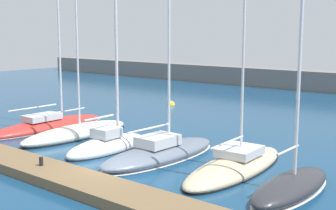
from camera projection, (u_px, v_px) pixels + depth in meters
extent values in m
plane|color=navy|center=(110.00, 176.00, 22.83)|extent=(120.00, 120.00, 0.00)
cube|color=brown|center=(77.00, 182.00, 21.22)|extent=(28.51, 2.33, 0.49)
ellipsoid|color=#B72D28|center=(48.00, 126.00, 34.06)|extent=(2.81, 10.12, 1.13)
ellipsoid|color=silver|center=(48.00, 128.00, 34.08)|extent=(2.84, 10.22, 0.12)
cylinder|color=silver|center=(33.00, 108.00, 32.87)|extent=(0.18, 4.04, 0.11)
cube|color=silver|center=(42.00, 117.00, 33.55)|extent=(1.53, 2.66, 0.43)
ellipsoid|color=silver|center=(77.00, 133.00, 31.37)|extent=(2.49, 8.89, 1.15)
ellipsoid|color=black|center=(77.00, 136.00, 31.40)|extent=(2.52, 8.98, 0.12)
cylinder|color=silver|center=(77.00, 23.00, 30.40)|extent=(0.13, 0.13, 13.68)
cylinder|color=silver|center=(67.00, 111.00, 30.48)|extent=(0.14, 3.04, 0.09)
ellipsoid|color=white|center=(108.00, 147.00, 27.81)|extent=(2.41, 6.43, 1.26)
ellipsoid|color=black|center=(108.00, 150.00, 27.84)|extent=(2.43, 6.50, 0.12)
cylinder|color=silver|center=(116.00, 37.00, 27.47)|extent=(0.18, 0.18, 11.90)
cylinder|color=silver|center=(99.00, 118.00, 26.98)|extent=(0.22, 2.36, 0.12)
cube|color=silver|center=(106.00, 132.00, 27.58)|extent=(1.40, 1.54, 0.58)
ellipsoid|color=slate|center=(160.00, 153.00, 26.03)|extent=(3.11, 8.78, 0.99)
ellipsoid|color=silver|center=(160.00, 158.00, 26.07)|extent=(3.14, 8.87, 0.12)
cylinder|color=silver|center=(149.00, 128.00, 25.08)|extent=(0.19, 3.26, 0.10)
cube|color=silver|center=(158.00, 141.00, 25.75)|extent=(1.67, 2.34, 0.57)
ellipsoid|color=beige|center=(235.00, 167.00, 23.71)|extent=(3.19, 9.18, 1.10)
ellipsoid|color=black|center=(235.00, 170.00, 23.73)|extent=(3.22, 9.28, 0.12)
cylinder|color=silver|center=(244.00, 27.00, 23.02)|extent=(0.13, 0.13, 13.27)
cylinder|color=silver|center=(227.00, 142.00, 22.74)|extent=(0.29, 3.28, 0.09)
cube|color=silver|center=(239.00, 151.00, 23.91)|extent=(1.99, 2.39, 0.43)
ellipsoid|color=#2D2D33|center=(291.00, 187.00, 20.36)|extent=(2.11, 6.42, 1.00)
ellipsoid|color=silver|center=(291.00, 193.00, 20.41)|extent=(2.13, 6.48, 0.12)
cylinder|color=silver|center=(301.00, 36.00, 19.54)|extent=(0.15, 0.15, 12.25)
cylinder|color=silver|center=(288.00, 150.00, 19.69)|extent=(0.12, 2.05, 0.11)
sphere|color=yellow|center=(171.00, 105.00, 44.98)|extent=(0.80, 0.80, 0.80)
cylinder|color=black|center=(41.00, 161.00, 22.87)|extent=(0.20, 0.20, 0.44)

